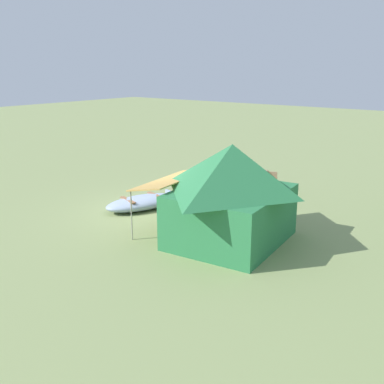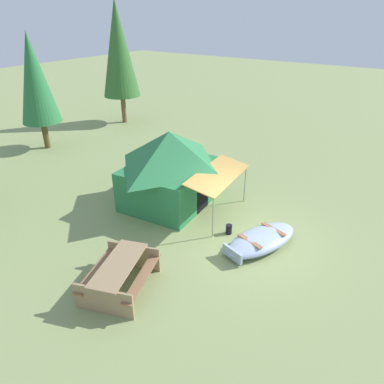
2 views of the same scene
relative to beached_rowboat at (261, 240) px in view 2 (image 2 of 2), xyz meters
name	(u,v)px [view 2 (image 2 of 2)]	position (x,y,z in m)	size (l,w,h in m)	color
ground_plane	(243,237)	(0.10, 0.62, -0.22)	(80.00, 80.00, 0.00)	#87975C
beached_rowboat	(261,240)	(0.00, 0.00, 0.00)	(2.77, 1.87, 0.43)	#97A8C5
canvas_cabin_tent	(170,167)	(0.67, 3.86, 1.15)	(3.63, 4.08, 2.64)	#2B7845
picnic_table	(120,273)	(-3.64, 2.13, 0.27)	(2.30, 2.02, 0.76)	#967B58
cooler_box	(194,201)	(0.86, 2.99, -0.04)	(0.48, 0.33, 0.36)	beige
fuel_can	(229,229)	(0.04, 1.11, -0.07)	(0.19, 0.19, 0.31)	black
pine_tree_back_left	(35,79)	(1.61, 12.47, 3.15)	(1.85, 1.85, 5.45)	brown
pine_tree_far_center	(118,49)	(7.16, 12.50, 4.00)	(2.16, 2.16, 6.87)	brown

